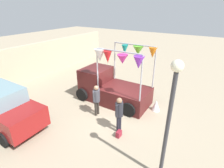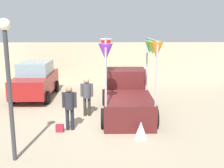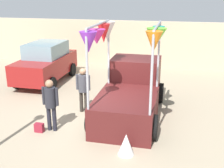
{
  "view_description": "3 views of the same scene",
  "coord_description": "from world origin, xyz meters",
  "px_view_note": "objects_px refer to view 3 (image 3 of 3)",
  "views": [
    {
      "loc": [
        -6.74,
        -4.21,
        5.17
      ],
      "look_at": [
        0.16,
        0.09,
        1.5
      ],
      "focal_mm": 28.0,
      "sensor_mm": 36.0,
      "label": 1
    },
    {
      "loc": [
        0.2,
        -10.91,
        3.87
      ],
      "look_at": [
        0.35,
        -0.45,
        1.58
      ],
      "focal_mm": 45.0,
      "sensor_mm": 36.0,
      "label": 2
    },
    {
      "loc": [
        2.43,
        -8.47,
        4.17
      ],
      "look_at": [
        0.52,
        -0.2,
        1.37
      ],
      "focal_mm": 45.0,
      "sensor_mm": 36.0,
      "label": 3
    }
  ],
  "objects_px": {
    "person_customer": "(50,100)",
    "folded_kite_bundle_white": "(126,144)",
    "vendor_truck": "(131,89)",
    "handbag": "(39,128)",
    "person_vendor": "(83,86)",
    "parked_car": "(46,62)"
  },
  "relations": [
    {
      "from": "person_customer",
      "to": "folded_kite_bundle_white",
      "type": "xyz_separation_m",
      "value": [
        2.51,
        -0.84,
        -0.71
      ]
    },
    {
      "from": "parked_car",
      "to": "person_vendor",
      "type": "xyz_separation_m",
      "value": [
        2.91,
        -3.08,
        0.04
      ]
    },
    {
      "from": "person_customer",
      "to": "person_vendor",
      "type": "bearing_deg",
      "value": 72.13
    },
    {
      "from": "parked_car",
      "to": "person_vendor",
      "type": "height_order",
      "value": "parked_car"
    },
    {
      "from": "vendor_truck",
      "to": "handbag",
      "type": "height_order",
      "value": "vendor_truck"
    },
    {
      "from": "parked_car",
      "to": "folded_kite_bundle_white",
      "type": "xyz_separation_m",
      "value": [
        4.91,
        -5.52,
        -0.64
      ]
    },
    {
      "from": "person_customer",
      "to": "handbag",
      "type": "height_order",
      "value": "person_customer"
    },
    {
      "from": "parked_car",
      "to": "person_vendor",
      "type": "distance_m",
      "value": 4.24
    },
    {
      "from": "vendor_truck",
      "to": "handbag",
      "type": "bearing_deg",
      "value": -140.93
    },
    {
      "from": "vendor_truck",
      "to": "handbag",
      "type": "distance_m",
      "value": 3.35
    },
    {
      "from": "person_vendor",
      "to": "handbag",
      "type": "xyz_separation_m",
      "value": [
        -0.86,
        -1.79,
        -0.85
      ]
    },
    {
      "from": "parked_car",
      "to": "folded_kite_bundle_white",
      "type": "relative_size",
      "value": 6.67
    },
    {
      "from": "vendor_truck",
      "to": "person_customer",
      "type": "distance_m",
      "value": 2.86
    },
    {
      "from": "vendor_truck",
      "to": "person_vendor",
      "type": "distance_m",
      "value": 1.69
    },
    {
      "from": "handbag",
      "to": "folded_kite_bundle_white",
      "type": "bearing_deg",
      "value": -12.66
    },
    {
      "from": "parked_car",
      "to": "folded_kite_bundle_white",
      "type": "height_order",
      "value": "parked_car"
    },
    {
      "from": "handbag",
      "to": "folded_kite_bundle_white",
      "type": "relative_size",
      "value": 0.47
    },
    {
      "from": "vendor_truck",
      "to": "folded_kite_bundle_white",
      "type": "height_order",
      "value": "vendor_truck"
    },
    {
      "from": "person_customer",
      "to": "person_vendor",
      "type": "xyz_separation_m",
      "value": [
        0.51,
        1.59,
        -0.02
      ]
    },
    {
      "from": "vendor_truck",
      "to": "folded_kite_bundle_white",
      "type": "bearing_deg",
      "value": -83.0
    },
    {
      "from": "person_customer",
      "to": "folded_kite_bundle_white",
      "type": "relative_size",
      "value": 2.78
    },
    {
      "from": "person_vendor",
      "to": "folded_kite_bundle_white",
      "type": "height_order",
      "value": "person_vendor"
    }
  ]
}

